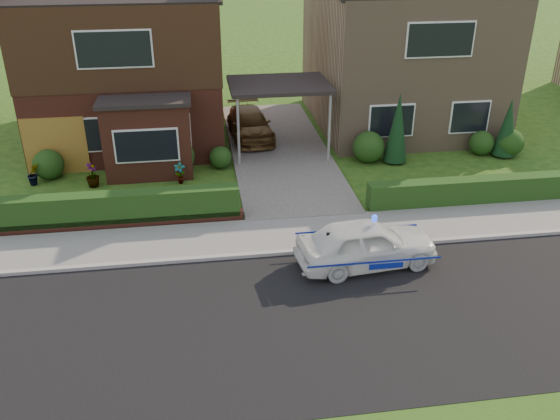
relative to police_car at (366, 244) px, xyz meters
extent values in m
plane|color=#214913|center=(-1.08, -2.21, -0.64)|extent=(120.00, 120.00, 0.00)
cube|color=black|center=(-1.08, -2.21, -0.64)|extent=(60.00, 6.00, 0.02)
cube|color=#9E9993|center=(-1.08, 0.84, -0.58)|extent=(60.00, 0.16, 0.12)
cube|color=slate|center=(-1.08, 1.89, -0.59)|extent=(60.00, 2.00, 0.10)
cube|color=#666059|center=(-1.08, 8.79, -0.58)|extent=(3.80, 12.00, 0.12)
cube|color=brown|center=(-6.88, 11.79, 2.26)|extent=(7.20, 8.00, 5.80)
cube|color=white|center=(-8.47, 7.77, 0.76)|extent=(1.80, 0.08, 1.30)
cube|color=white|center=(-5.30, 7.77, 0.76)|extent=(1.60, 0.08, 1.30)
cube|color=white|center=(-6.88, 7.77, 3.76)|extent=(2.60, 0.08, 1.30)
cube|color=black|center=(-6.88, 11.79, 3.71)|extent=(7.26, 8.06, 2.90)
cube|color=brown|center=(-6.02, 7.09, 0.71)|extent=(3.00, 1.40, 2.70)
cube|color=black|center=(-6.02, 7.09, 2.13)|extent=(3.20, 1.60, 0.14)
cube|color=#96785C|center=(4.72, 11.79, 2.26)|extent=(7.20, 8.00, 5.80)
cube|color=white|center=(3.13, 7.77, 0.76)|extent=(1.80, 0.08, 1.30)
cube|color=white|center=(6.30, 7.77, 0.76)|extent=(1.60, 0.08, 1.30)
cube|color=white|center=(4.72, 7.77, 3.76)|extent=(2.60, 0.08, 1.30)
cube|color=black|center=(-1.08, 8.79, 2.06)|extent=(3.80, 3.00, 0.14)
cylinder|color=gray|center=(-2.78, 7.39, 0.71)|extent=(0.10, 0.10, 2.70)
cylinder|color=gray|center=(0.62, 7.39, 0.71)|extent=(0.10, 0.10, 2.70)
cube|color=#91601F|center=(-9.33, 7.75, 0.41)|extent=(2.20, 0.10, 2.10)
cube|color=brown|center=(-6.88, 3.09, -0.46)|extent=(7.70, 0.25, 0.36)
cube|color=#1C3B12|center=(-6.88, 3.24, -0.64)|extent=(7.50, 0.55, 0.90)
cube|color=#1C3B12|center=(4.72, 3.14, -0.64)|extent=(7.50, 0.55, 0.80)
sphere|color=#1C3B12|center=(-9.58, 7.29, -0.10)|extent=(1.08, 1.08, 1.08)
sphere|color=#1C3B12|center=(-5.08, 7.09, 0.02)|extent=(1.32, 1.32, 1.32)
sphere|color=#1C3B12|center=(-3.48, 7.39, -0.22)|extent=(0.84, 0.84, 0.84)
sphere|color=#1C3B12|center=(2.12, 7.19, -0.04)|extent=(1.20, 1.20, 1.20)
sphere|color=#1C3B12|center=(6.72, 7.29, -0.16)|extent=(0.96, 0.96, 0.96)
sphere|color=#1C3B12|center=(7.72, 6.99, -0.10)|extent=(1.08, 1.08, 1.08)
cone|color=black|center=(3.12, 6.99, 0.66)|extent=(0.90, 0.90, 2.60)
cone|color=black|center=(7.52, 6.99, 0.46)|extent=(0.90, 0.90, 2.20)
imported|color=white|center=(0.00, 0.00, 0.00)|extent=(1.91, 3.92, 1.29)
sphere|color=#193FF2|center=(0.19, 0.00, 0.72)|extent=(0.17, 0.17, 0.17)
cube|color=navy|center=(0.00, -0.76, -0.05)|extent=(3.47, 0.02, 0.05)
cube|color=navy|center=(0.00, 0.76, -0.05)|extent=(3.47, 0.01, 0.05)
ellipsoid|color=black|center=(-1.06, -0.10, 0.26)|extent=(0.22, 0.17, 0.21)
sphere|color=white|center=(-1.04, -0.16, 0.25)|extent=(0.11, 0.11, 0.11)
sphere|color=black|center=(-1.04, -0.12, 0.40)|extent=(0.13, 0.13, 0.13)
cone|color=black|center=(-1.08, -0.11, 0.47)|extent=(0.04, 0.04, 0.05)
cone|color=black|center=(-0.99, -0.11, 0.47)|extent=(0.04, 0.04, 0.05)
imported|color=brown|center=(-2.08, 10.28, 0.04)|extent=(1.84, 4.00, 1.13)
imported|color=gray|center=(-4.97, 6.15, -0.26)|extent=(0.44, 0.34, 0.76)
imported|color=gray|center=(-10.01, 6.79, -0.25)|extent=(0.55, 0.51, 0.79)
imported|color=gray|center=(-7.95, 6.34, -0.22)|extent=(0.55, 0.55, 0.84)
camera|label=1|loc=(-4.26, -13.20, 7.89)|focal=38.00mm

